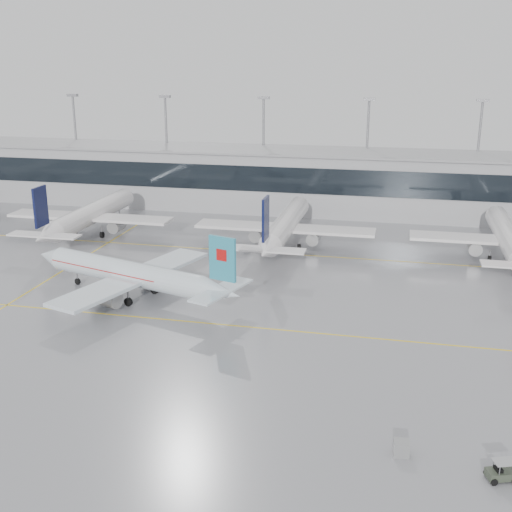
# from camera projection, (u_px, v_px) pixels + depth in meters

# --- Properties ---
(ground) EXTENTS (320.00, 320.00, 0.00)m
(ground) POSITION_uv_depth(u_px,v_px,m) (234.00, 326.00, 75.69)
(ground) COLOR gray
(ground) RESTS_ON ground
(taxi_line_main) EXTENTS (120.00, 0.25, 0.01)m
(taxi_line_main) POSITION_uv_depth(u_px,v_px,m) (234.00, 326.00, 75.68)
(taxi_line_main) COLOR yellow
(taxi_line_main) RESTS_ON ground
(taxi_line_north) EXTENTS (120.00, 0.25, 0.01)m
(taxi_line_north) POSITION_uv_depth(u_px,v_px,m) (280.00, 254.00, 103.65)
(taxi_line_north) COLOR yellow
(taxi_line_north) RESTS_ON ground
(taxi_line_cross) EXTENTS (0.25, 60.00, 0.01)m
(taxi_line_cross) POSITION_uv_depth(u_px,v_px,m) (65.00, 269.00, 95.98)
(taxi_line_cross) COLOR yellow
(taxi_line_cross) RESTS_ON ground
(terminal) EXTENTS (180.00, 15.00, 12.00)m
(terminal) POSITION_uv_depth(u_px,v_px,m) (310.00, 182.00, 131.71)
(terminal) COLOR #9A9A9E
(terminal) RESTS_ON ground
(terminal_glass) EXTENTS (180.00, 0.20, 5.00)m
(terminal_glass) POSITION_uv_depth(u_px,v_px,m) (304.00, 181.00, 124.23)
(terminal_glass) COLOR black
(terminal_glass) RESTS_ON ground
(terminal_roof) EXTENTS (182.00, 16.00, 0.40)m
(terminal_roof) POSITION_uv_depth(u_px,v_px,m) (310.00, 151.00, 129.88)
(terminal_roof) COLOR gray
(terminal_roof) RESTS_ON ground
(light_masts) EXTENTS (156.40, 1.00, 22.60)m
(light_masts) POSITION_uv_depth(u_px,v_px,m) (314.00, 142.00, 135.14)
(light_masts) COLOR gray
(light_masts) RESTS_ON ground
(air_canada_jet) EXTENTS (33.08, 26.42, 10.34)m
(air_canada_jet) POSITION_uv_depth(u_px,v_px,m) (134.00, 275.00, 83.48)
(air_canada_jet) COLOR silver
(air_canada_jet) RESTS_ON ground
(parked_jet_b) EXTENTS (29.64, 36.96, 11.72)m
(parked_jet_b) POSITION_uv_depth(u_px,v_px,m) (90.00, 215.00, 113.36)
(parked_jet_b) COLOR silver
(parked_jet_b) RESTS_ON ground
(parked_jet_c) EXTENTS (29.64, 36.96, 11.72)m
(parked_jet_c) POSITION_uv_depth(u_px,v_px,m) (285.00, 226.00, 105.99)
(parked_jet_c) COLOR silver
(parked_jet_c) RESTS_ON ground
(parked_jet_d) EXTENTS (29.64, 36.96, 11.72)m
(parked_jet_d) POSITION_uv_depth(u_px,v_px,m) (509.00, 238.00, 98.63)
(parked_jet_d) COLOR silver
(parked_jet_d) RESTS_ON ground
(baggage_tug) EXTENTS (3.31, 2.01, 1.58)m
(baggage_tug) POSITION_uv_depth(u_px,v_px,m) (501.00, 473.00, 47.83)
(baggage_tug) COLOR #363E30
(baggage_tug) RESTS_ON ground
(gse_unit) EXTENTS (1.33, 1.25, 1.24)m
(gse_unit) POSITION_uv_depth(u_px,v_px,m) (401.00, 448.00, 50.80)
(gse_unit) COLOR gray
(gse_unit) RESTS_ON ground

